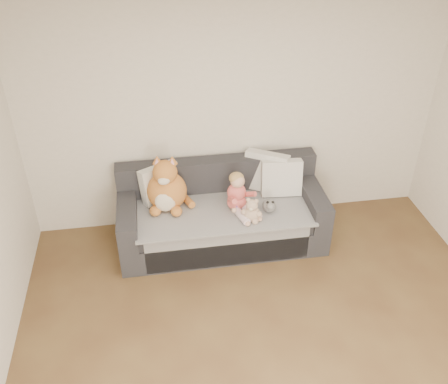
{
  "coord_description": "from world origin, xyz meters",
  "views": [
    {
      "loc": [
        -0.88,
        -2.27,
        3.58
      ],
      "look_at": [
        -0.21,
        1.87,
        0.75
      ],
      "focal_mm": 40.0,
      "sensor_mm": 36.0,
      "label": 1
    }
  ],
  "objects_px": {
    "sippy_cup": "(237,206)",
    "plush_cat": "(167,189)",
    "toddler": "(239,195)",
    "teddy_bear": "(252,212)",
    "sofa": "(221,216)"
  },
  "relations": [
    {
      "from": "plush_cat",
      "to": "teddy_bear",
      "type": "distance_m",
      "value": 0.92
    },
    {
      "from": "sofa",
      "to": "toddler",
      "type": "bearing_deg",
      "value": -40.75
    },
    {
      "from": "sofa",
      "to": "plush_cat",
      "type": "height_order",
      "value": "plush_cat"
    },
    {
      "from": "plush_cat",
      "to": "sippy_cup",
      "type": "bearing_deg",
      "value": -4.75
    },
    {
      "from": "toddler",
      "to": "plush_cat",
      "type": "bearing_deg",
      "value": 143.44
    },
    {
      "from": "toddler",
      "to": "teddy_bear",
      "type": "bearing_deg",
      "value": -87.92
    },
    {
      "from": "sofa",
      "to": "toddler",
      "type": "height_order",
      "value": "toddler"
    },
    {
      "from": "sippy_cup",
      "to": "plush_cat",
      "type": "bearing_deg",
      "value": 164.71
    },
    {
      "from": "toddler",
      "to": "sippy_cup",
      "type": "distance_m",
      "value": 0.12
    },
    {
      "from": "sofa",
      "to": "plush_cat",
      "type": "bearing_deg",
      "value": 176.91
    },
    {
      "from": "toddler",
      "to": "sofa",
      "type": "bearing_deg",
      "value": 115.78
    },
    {
      "from": "sofa",
      "to": "toddler",
      "type": "distance_m",
      "value": 0.41
    },
    {
      "from": "plush_cat",
      "to": "sofa",
      "type": "bearing_deg",
      "value": 7.45
    },
    {
      "from": "sofa",
      "to": "toddler",
      "type": "relative_size",
      "value": 4.93
    },
    {
      "from": "plush_cat",
      "to": "sippy_cup",
      "type": "xyz_separation_m",
      "value": [
        0.71,
        -0.19,
        -0.17
      ]
    }
  ]
}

